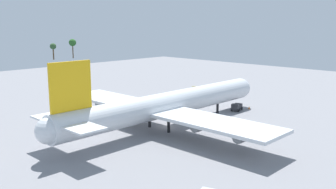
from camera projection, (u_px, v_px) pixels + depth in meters
ground_plane at (168, 127)px, 91.76m from camera, size 273.49×273.49×0.00m
cargo_airplane at (167, 105)px, 90.33m from camera, size 68.37×62.31×18.13m
catering_truck at (237, 107)px, 108.85m from camera, size 4.44×3.29×2.15m
baggage_tug at (194, 89)px, 137.58m from camera, size 4.59×4.21×2.26m
safety_cone_nose at (249, 108)px, 110.86m from camera, size 0.59×0.59×0.84m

